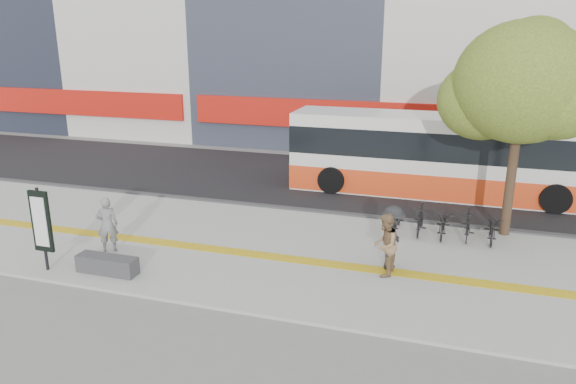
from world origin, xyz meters
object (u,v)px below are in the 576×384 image
(street_tree, at_px, (521,85))
(pedestrian_tan, at_px, (385,245))
(pedestrian_dark, at_px, (392,238))
(bus, at_px, (440,158))
(signboard, at_px, (41,223))
(bench, at_px, (107,265))
(seated_woman, at_px, (107,225))

(street_tree, relative_size, pedestrian_tan, 3.91)
(pedestrian_dark, bearing_deg, bus, 0.26)
(street_tree, bearing_deg, pedestrian_tan, -127.34)
(signboard, height_order, pedestrian_tan, signboard)
(street_tree, bearing_deg, signboard, -150.93)
(street_tree, xyz_separation_m, bus, (-2.10, 3.68, -3.07))
(street_tree, distance_m, bus, 5.23)
(signboard, relative_size, street_tree, 0.35)
(bus, bearing_deg, bench, -128.38)
(bus, xyz_separation_m, seated_woman, (-8.48, -8.48, -0.58))
(bench, distance_m, street_tree, 12.23)
(street_tree, distance_m, seated_woman, 12.18)
(bench, bearing_deg, street_tree, 31.62)
(pedestrian_dark, bearing_deg, street_tree, -32.26)
(pedestrian_tan, relative_size, pedestrian_dark, 0.95)
(street_tree, bearing_deg, pedestrian_dark, -129.26)
(bench, height_order, street_tree, street_tree)
(bus, distance_m, seated_woman, 12.01)
(signboard, xyz_separation_m, street_tree, (11.38, 6.33, 3.15))
(signboard, relative_size, pedestrian_dark, 1.29)
(street_tree, relative_size, bus, 0.57)
(signboard, relative_size, seated_woman, 1.40)
(signboard, bearing_deg, street_tree, 29.07)
(bench, xyz_separation_m, bus, (7.68, 9.70, 1.14))
(signboard, height_order, seated_woman, signboard)
(bus, height_order, pedestrian_tan, bus)
(bench, height_order, pedestrian_dark, pedestrian_dark)
(seated_woman, bearing_deg, street_tree, 173.15)
(bench, distance_m, signboard, 1.94)
(bench, distance_m, seated_woman, 1.56)
(street_tree, height_order, seated_woman, street_tree)
(signboard, bearing_deg, seated_woman, 62.26)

